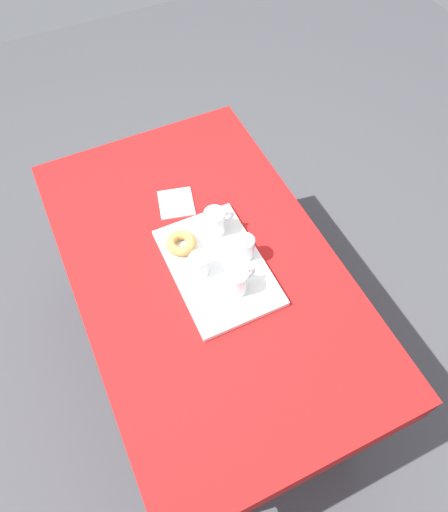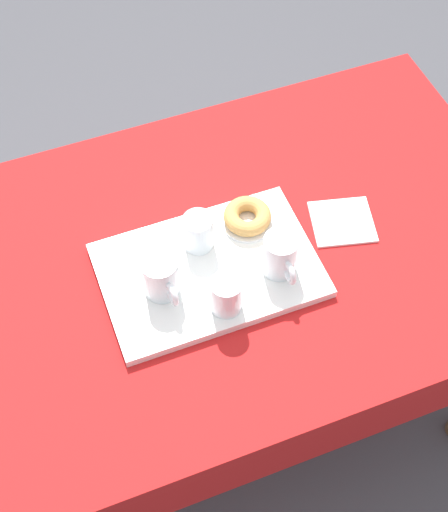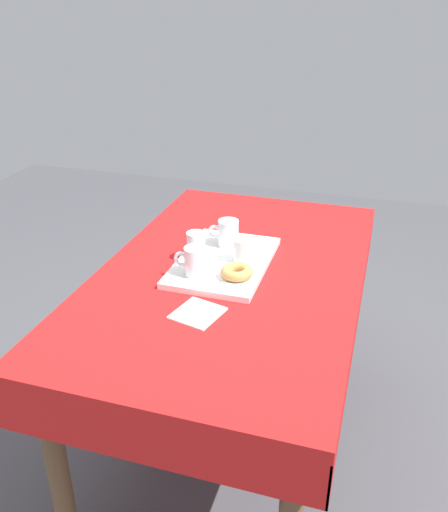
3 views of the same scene
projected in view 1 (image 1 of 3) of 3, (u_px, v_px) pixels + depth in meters
name	position (u px, v px, depth m)	size (l,w,h in m)	color
ground_plane	(210.00, 352.00, 2.28)	(6.00, 6.00, 0.00)	#47474C
dining_table	(205.00, 281.00, 1.72)	(1.45, 0.88, 0.77)	red
serving_tray	(218.00, 267.00, 1.62)	(0.46, 0.31, 0.02)	white
tea_mug_left	(237.00, 281.00, 1.53)	(0.07, 0.11, 0.10)	white
tea_mug_right	(215.00, 222.00, 1.66)	(0.07, 0.11, 0.10)	white
water_glass_near	(199.00, 266.00, 1.57)	(0.07, 0.07, 0.09)	white
water_glass_far	(245.00, 248.00, 1.61)	(0.07, 0.07, 0.09)	white
donut_plate_left	(182.00, 247.00, 1.65)	(0.11, 0.11, 0.01)	white
sugar_donut_left	(181.00, 243.00, 1.64)	(0.11, 0.11, 0.03)	tan
paper_napkin	(176.00, 203.00, 1.79)	(0.14, 0.13, 0.01)	white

